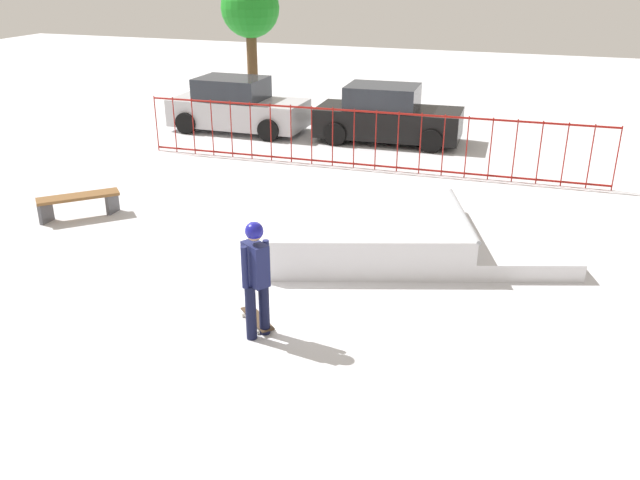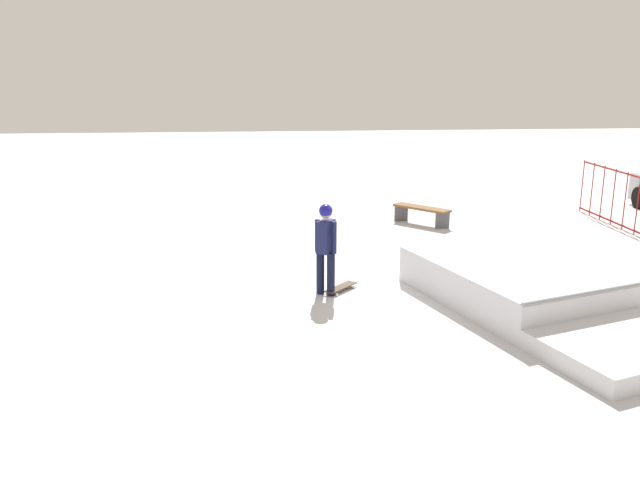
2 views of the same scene
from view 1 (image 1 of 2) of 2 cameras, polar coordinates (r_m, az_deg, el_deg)
The scene contains 9 objects.
ground_plane at distance 11.40m, azimuth -4.75°, elevation -2.67°, with size 60.00×60.00×0.00m, color silver.
skate_ramp at distance 12.10m, azimuth 5.88°, elevation 0.50°, with size 5.95×4.19×0.74m.
skater at distance 9.08m, azimuth -5.51°, elevation -2.69°, with size 0.44×0.39×1.73m.
skateboard at distance 9.81m, azimuth -5.40°, elevation -6.73°, with size 0.72×0.69×0.09m.
perimeter_fence at distance 16.77m, azimuth 3.85°, elevation 8.64°, with size 11.68×0.44×1.50m.
park_bench at distance 14.44m, azimuth -19.95°, elevation 3.17°, with size 1.43×1.40×0.48m.
parked_car_silver at distance 20.79m, azimuth -7.12°, elevation 11.23°, with size 4.11×1.93×1.60m.
parked_car_black at distance 19.48m, azimuth 5.75°, elevation 10.49°, with size 4.17×2.07×1.60m.
distant_tree at distance 23.72m, azimuth -5.99°, elevation 18.96°, with size 1.97×1.97×4.35m.
Camera 1 is at (4.22, -9.36, 4.94)m, focal length 37.38 mm.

